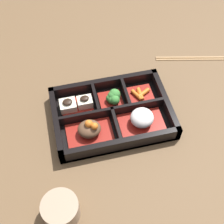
% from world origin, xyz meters
% --- Properties ---
extents(ground_plane, '(3.00, 3.00, 0.00)m').
position_xyz_m(ground_plane, '(0.00, 0.00, 0.00)').
color(ground_plane, brown).
extents(bento_base, '(0.30, 0.21, 0.01)m').
position_xyz_m(bento_base, '(0.00, 0.00, 0.01)').
color(bento_base, black).
rests_on(bento_base, ground_plane).
extents(bento_rim, '(0.30, 0.21, 0.04)m').
position_xyz_m(bento_rim, '(-0.00, -0.00, 0.02)').
color(bento_rim, black).
rests_on(bento_rim, ground_plane).
extents(bowl_rice, '(0.12, 0.07, 0.05)m').
position_xyz_m(bowl_rice, '(-0.07, 0.04, 0.03)').
color(bowl_rice, maroon).
rests_on(bowl_rice, bento_base).
extents(bowl_stew, '(0.12, 0.07, 0.05)m').
position_xyz_m(bowl_stew, '(0.07, 0.04, 0.03)').
color(bowl_stew, maroon).
rests_on(bowl_stew, bento_base).
extents(bowl_carrots, '(0.07, 0.06, 0.02)m').
position_xyz_m(bowl_carrots, '(-0.09, -0.05, 0.02)').
color(bowl_carrots, maroon).
rests_on(bowl_carrots, bento_base).
extents(bowl_greens, '(0.06, 0.06, 0.04)m').
position_xyz_m(bowl_greens, '(-0.01, -0.04, 0.03)').
color(bowl_greens, maroon).
rests_on(bowl_greens, bento_base).
extents(bowl_tofu, '(0.09, 0.06, 0.04)m').
position_xyz_m(bowl_tofu, '(0.09, -0.05, 0.02)').
color(bowl_tofu, maroon).
rests_on(bowl_tofu, bento_base).
extents(tea_cup, '(0.08, 0.08, 0.05)m').
position_xyz_m(tea_cup, '(0.16, 0.22, 0.03)').
color(tea_cup, gray).
rests_on(tea_cup, ground_plane).
extents(chopsticks, '(0.23, 0.07, 0.01)m').
position_xyz_m(chopsticks, '(-0.30, -0.16, 0.00)').
color(chopsticks, '#A87F51').
rests_on(chopsticks, ground_plane).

